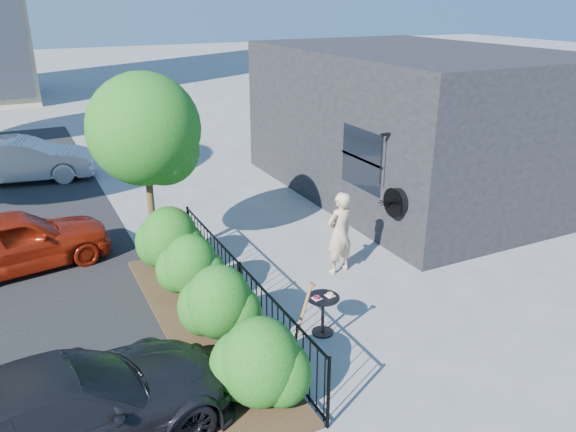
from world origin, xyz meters
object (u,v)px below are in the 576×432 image
woman (340,233)px  patio_tree (148,136)px  shovel (298,332)px  car_silver (23,160)px  cafe_table (323,308)px  car_darkgrey (60,413)px  car_red (14,241)px

woman → patio_tree: bearing=-41.4°
patio_tree → shovel: bearing=-77.5°
woman → car_silver: bearing=-70.4°
patio_tree → cafe_table: (1.78, -3.79, -2.29)m
cafe_table → car_darkgrey: size_ratio=0.17×
cafe_table → woman: size_ratio=0.43×
shovel → car_red: (-3.67, 5.49, 0.01)m
cafe_table → car_red: size_ratio=0.20×
woman → car_darkgrey: (-5.59, -2.78, -0.23)m
car_darkgrey → shovel: bearing=-93.5°
cafe_table → shovel: bearing=-141.5°
car_silver → car_darkgrey: bearing=-171.0°
woman → car_red: 6.63m
cafe_table → shovel: size_ratio=0.52×
car_silver → shovel: bearing=-155.2°
car_darkgrey → patio_tree: bearing=-35.3°
shovel → car_darkgrey: size_ratio=0.33×
patio_tree → car_silver: size_ratio=0.97×
cafe_table → woman: woman is taller
patio_tree → car_darkgrey: 5.71m
car_red → car_darkgrey: 5.80m
patio_tree → woman: bearing=-31.3°
car_darkgrey → cafe_table: bearing=-85.8°
patio_tree → car_red: (-2.69, 1.07, -2.12)m
car_silver → woman: bearing=-140.4°
car_red → shovel: bearing=-155.6°
car_darkgrey → woman: bearing=-72.1°
patio_tree → car_silver: 8.13m
car_red → cafe_table: bearing=-146.7°
patio_tree → woman: (3.21, -1.95, -1.90)m
car_silver → car_darkgrey: 12.26m
patio_tree → car_red: size_ratio=1.05×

